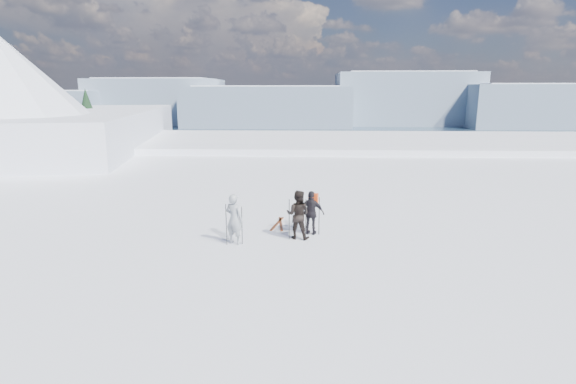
# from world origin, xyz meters

# --- Properties ---
(lake_basin) EXTENTS (820.00, 820.00, 71.62)m
(lake_basin) POSITION_xyz_m (0.00, 30.00, -6.50)
(lake_basin) COLOR white
(lake_basin) RESTS_ON ground
(far_mountain_range) EXTENTS (770.00, 110.00, 53.00)m
(far_mountain_range) POSITION_xyz_m (29.60, 454.78, -7.19)
(far_mountain_range) COLOR slate
(far_mountain_range) RESTS_ON ground
(near_ridge) EXTENTS (31.37, 35.68, 25.62)m
(near_ridge) POSITION_xyz_m (-26.66, 29.27, -3.49)
(near_ridge) COLOR white
(near_ridge) RESTS_ON ground
(skier_grey) EXTENTS (0.71, 0.61, 1.63)m
(skier_grey) POSITION_xyz_m (-4.12, 2.52, 0.82)
(skier_grey) COLOR gray
(skier_grey) RESTS_ON ground
(skier_dark) EXTENTS (0.91, 0.78, 1.63)m
(skier_dark) POSITION_xyz_m (-2.10, 3.13, 0.81)
(skier_dark) COLOR black
(skier_dark) RESTS_ON ground
(skier_pack) EXTENTS (0.95, 0.57, 1.51)m
(skier_pack) POSITION_xyz_m (-1.66, 3.58, 0.75)
(skier_pack) COLOR black
(skier_pack) RESTS_ON ground
(backpack) EXTENTS (0.36, 0.25, 0.43)m
(backpack) POSITION_xyz_m (-1.59, 3.82, 1.72)
(backpack) COLOR #E34515
(backpack) RESTS_ON skier_pack
(ski_poles) EXTENTS (2.98, 1.16, 1.37)m
(ski_poles) POSITION_xyz_m (-2.61, 3.00, 0.66)
(ski_poles) COLOR black
(ski_poles) RESTS_ON ground
(skis_loose) EXTENTS (0.48, 1.70, 0.03)m
(skis_loose) POSITION_xyz_m (-2.83, 4.70, 0.01)
(skis_loose) COLOR black
(skis_loose) RESTS_ON ground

